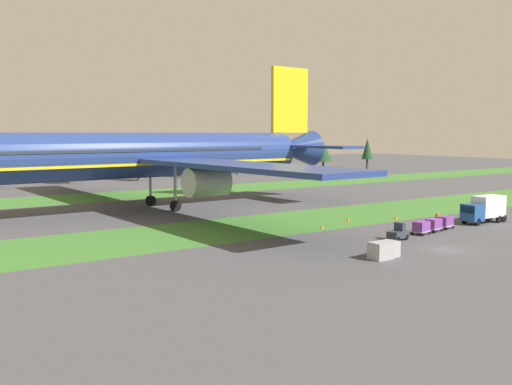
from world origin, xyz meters
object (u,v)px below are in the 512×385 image
object	(u,v)px
airliner	(148,155)
catering_truck	(484,208)
uld_container_1	(380,251)
cargo_dolly_second	(434,224)
ground_crew_marshaller	(437,218)
baggage_tug	(398,233)
uld_container_0	(388,249)
taxiway_marker_1	(396,217)
cargo_dolly_third	(445,221)
taxiway_marker_2	(348,219)
taxiway_marker_0	(322,226)
cargo_dolly_lead	(421,227)

from	to	relation	value
airliner	catering_truck	distance (m)	49.13
airliner	uld_container_1	world-z (taller)	airliner
cargo_dolly_second	ground_crew_marshaller	size ratio (longest dim) A/B	1.39
baggage_tug	uld_container_0	bearing A→B (deg)	115.26
catering_truck	taxiway_marker_1	xyz separation A→B (m)	(-6.83, 9.10, -1.71)
baggage_tug	ground_crew_marshaller	xyz separation A→B (m)	(12.26, 4.17, 0.13)
cargo_dolly_third	taxiway_marker_2	bearing A→B (deg)	16.86
catering_truck	ground_crew_marshaller	distance (m)	7.08
airliner	taxiway_marker_2	world-z (taller)	airliner
airliner	ground_crew_marshaller	xyz separation A→B (m)	(24.62, -34.99, -7.58)
ground_crew_marshaller	taxiway_marker_1	world-z (taller)	ground_crew_marshaller
taxiway_marker_2	cargo_dolly_second	bearing A→B (deg)	-76.77
taxiway_marker_0	uld_container_1	bearing A→B (deg)	-113.42
catering_truck	uld_container_1	world-z (taller)	catering_truck
cargo_dolly_third	taxiway_marker_0	distance (m)	15.32
airliner	cargo_dolly_second	xyz separation A→B (m)	(20.17, -37.84, -7.61)
uld_container_1	airliner	bearing A→B (deg)	94.64
cargo_dolly_lead	cargo_dolly_second	bearing A→B (deg)	-90.00
cargo_dolly_third	airliner	bearing A→B (deg)	22.10
taxiway_marker_0	taxiway_marker_1	xyz separation A→B (m)	(13.70, 0.06, 0.02)
ground_crew_marshaller	taxiway_marker_0	bearing A→B (deg)	-144.22
uld_container_0	cargo_dolly_third	bearing A→B (deg)	21.07
ground_crew_marshaller	taxiway_marker_0	size ratio (longest dim) A/B	3.79
baggage_tug	cargo_dolly_lead	world-z (taller)	baggage_tug
cargo_dolly_lead	catering_truck	size ratio (longest dim) A/B	0.34
cargo_dolly_lead	taxiway_marker_1	bearing A→B (deg)	-44.65
cargo_dolly_third	uld_container_1	size ratio (longest dim) A/B	1.21
uld_container_0	taxiway_marker_1	xyz separation A→B (m)	(19.47, 16.07, -0.52)
baggage_tug	cargo_dolly_second	world-z (taller)	baggage_tug
cargo_dolly_lead	cargo_dolly_second	distance (m)	2.90
cargo_dolly_second	airliner	bearing A→B (deg)	18.50
uld_container_1	taxiway_marker_2	bearing A→B (deg)	53.51
airliner	taxiway_marker_0	size ratio (longest dim) A/B	183.18
baggage_tug	uld_container_0	size ratio (longest dim) A/B	1.39
cargo_dolly_third	uld_container_1	world-z (taller)	uld_container_1
cargo_dolly_third	ground_crew_marshaller	size ratio (longest dim) A/B	1.39
cargo_dolly_third	ground_crew_marshaller	world-z (taller)	ground_crew_marshaller
taxiway_marker_0	taxiway_marker_1	bearing A→B (deg)	0.23
catering_truck	ground_crew_marshaller	bearing A→B (deg)	71.88
cargo_dolly_second	taxiway_marker_0	world-z (taller)	cargo_dolly_second
airliner	cargo_dolly_second	size ratio (longest dim) A/B	34.81
uld_container_1	taxiway_marker_0	xyz separation A→B (m)	(7.06, 16.29, -0.59)
cargo_dolly_second	baggage_tug	bearing A→B (deg)	90.00
catering_truck	uld_container_1	distance (m)	28.55
baggage_tug	airliner	bearing A→B (deg)	7.96
cargo_dolly_lead	uld_container_0	xyz separation A→B (m)	(-12.41, -6.02, -0.15)
ground_crew_marshaller	cargo_dolly_second	bearing A→B (deg)	-85.96
taxiway_marker_0	taxiway_marker_2	bearing A→B (deg)	19.09
uld_container_1	taxiway_marker_0	size ratio (longest dim) A/B	4.35
cargo_dolly_third	uld_container_1	xyz separation A→B (m)	(-19.41, -7.25, -0.10)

